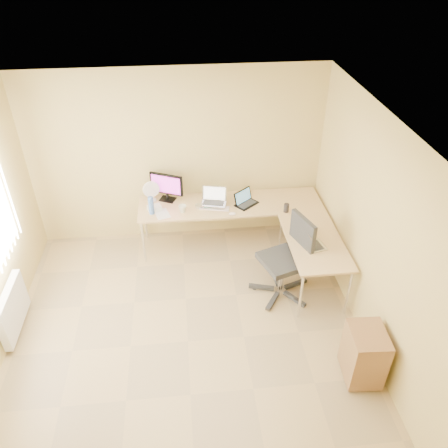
{
  "coord_description": "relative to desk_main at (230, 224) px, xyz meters",
  "views": [
    {
      "loc": [
        0.05,
        -3.56,
        4.16
      ],
      "look_at": [
        0.55,
        1.1,
        0.9
      ],
      "focal_mm": 35.65,
      "sensor_mm": 36.0,
      "label": 1
    }
  ],
  "objects": [
    {
      "name": "ceiling",
      "position": [
        -0.72,
        -1.85,
        2.24
      ],
      "size": [
        4.5,
        4.5,
        0.0
      ],
      "primitive_type": "plane",
      "rotation": [
        3.14,
        0.0,
        0.0
      ],
      "color": "white",
      "rests_on": "ground"
    },
    {
      "name": "keyboard",
      "position": [
        -0.24,
        -0.11,
        0.37
      ],
      "size": [
        0.43,
        0.22,
        0.02
      ],
      "primitive_type": "cube",
      "rotation": [
        0.0,
        0.0,
        -0.25
      ],
      "color": "silver",
      "rests_on": "desk_main"
    },
    {
      "name": "mouse",
      "position": [
        -0.01,
        -0.3,
        0.38
      ],
      "size": [
        0.11,
        0.09,
        0.04
      ],
      "primitive_type": "ellipsoid",
      "rotation": [
        0.0,
        0.0,
        0.34
      ],
      "color": "white",
      "rests_on": "desk_main"
    },
    {
      "name": "desk_fan",
      "position": [
        -1.13,
        0.2,
        0.52
      ],
      "size": [
        0.3,
        0.3,
        0.31
      ],
      "primitive_type": "cylinder",
      "rotation": [
        0.0,
        0.0,
        0.3
      ],
      "color": "white",
      "rests_on": "desk_main"
    },
    {
      "name": "cabinet",
      "position": [
        1.13,
        -2.53,
        -0.01
      ],
      "size": [
        0.4,
        0.48,
        0.63
      ],
      "primitive_type": "cube",
      "rotation": [
        0.0,
        0.0,
        -0.06
      ],
      "color": "#A27E43",
      "rests_on": "ground"
    },
    {
      "name": "mug",
      "position": [
        -0.7,
        -0.15,
        0.42
      ],
      "size": [
        0.14,
        0.14,
        0.11
      ],
      "primitive_type": "imported",
      "rotation": [
        0.0,
        0.0,
        0.28
      ],
      "color": "silver",
      "rests_on": "desk_main"
    },
    {
      "name": "laptop_center",
      "position": [
        -0.25,
        -0.06,
        0.53
      ],
      "size": [
        0.41,
        0.35,
        0.23
      ],
      "primitive_type": "cube",
      "rotation": [
        0.0,
        0.0,
        -0.25
      ],
      "color": "silver",
      "rests_on": "desk_main"
    },
    {
      "name": "radiator",
      "position": [
        -2.75,
        -1.45,
        -0.02
      ],
      "size": [
        0.09,
        0.8,
        0.55
      ],
      "primitive_type": "cube",
      "color": "white",
      "rests_on": "ground"
    },
    {
      "name": "black_cup",
      "position": [
        0.75,
        -0.3,
        0.43
      ],
      "size": [
        0.09,
        0.09,
        0.13
      ],
      "primitive_type": "cylinder",
      "rotation": [
        0.0,
        0.0,
        0.33
      ],
      "color": "black",
      "rests_on": "desk_main"
    },
    {
      "name": "desk_main",
      "position": [
        0.0,
        0.0,
        0.0
      ],
      "size": [
        2.65,
        0.7,
        0.73
      ],
      "primitive_type": "cube",
      "color": "tan",
      "rests_on": "ground"
    },
    {
      "name": "book_stack",
      "position": [
        -0.25,
        0.04,
        0.39
      ],
      "size": [
        0.28,
        0.35,
        0.05
      ],
      "primitive_type": "cube",
      "rotation": [
        0.0,
        0.0,
        -0.13
      ],
      "color": "#26806D",
      "rests_on": "desk_main"
    },
    {
      "name": "laptop_return",
      "position": [
        0.93,
        -1.12,
        0.47
      ],
      "size": [
        0.36,
        0.31,
        0.21
      ],
      "primitive_type": "cube",
      "rotation": [
        0.0,
        0.0,
        1.79
      ],
      "color": "#A9A9A9",
      "rests_on": "desk_return"
    },
    {
      "name": "monitor",
      "position": [
        -0.91,
        0.2,
        0.58
      ],
      "size": [
        0.52,
        0.35,
        0.42
      ],
      "primitive_type": "cube",
      "rotation": [
        0.0,
        0.0,
        -0.43
      ],
      "color": "black",
      "rests_on": "desk_main"
    },
    {
      "name": "wall_right",
      "position": [
        1.38,
        -1.85,
        0.93
      ],
      "size": [
        0.0,
        4.5,
        4.5
      ],
      "primitive_type": "plane",
      "rotation": [
        1.57,
        0.0,
        -1.57
      ],
      "color": "tan",
      "rests_on": "ground"
    },
    {
      "name": "papers",
      "position": [
        -0.98,
        -0.17,
        0.37
      ],
      "size": [
        0.25,
        0.3,
        0.01
      ],
      "primitive_type": "cube",
      "rotation": [
        0.0,
        0.0,
        0.29
      ],
      "color": "silver",
      "rests_on": "desk_main"
    },
    {
      "name": "desk_return",
      "position": [
        0.98,
        -1.0,
        0.0
      ],
      "size": [
        0.7,
        1.3,
        0.73
      ],
      "primitive_type": "cube",
      "color": "tan",
      "rests_on": "ground"
    },
    {
      "name": "office_chair",
      "position": [
        0.54,
        -1.13,
        0.14
      ],
      "size": [
        0.87,
        0.87,
        1.13
      ],
      "primitive_type": "cube",
      "rotation": [
        0.0,
        0.0,
        0.34
      ],
      "color": "#2A2A2A",
      "rests_on": "ground"
    },
    {
      "name": "water_bottle",
      "position": [
        -1.13,
        -0.14,
        0.5
      ],
      "size": [
        0.09,
        0.09,
        0.26
      ],
      "primitive_type": "cylinder",
      "rotation": [
        0.0,
        0.0,
        -0.31
      ],
      "color": "#456DB6",
      "rests_on": "desk_main"
    },
    {
      "name": "floor",
      "position": [
        -0.72,
        -1.85,
        -0.36
      ],
      "size": [
        4.5,
        4.5,
        0.0
      ],
      "primitive_type": "plane",
      "color": "tan",
      "rests_on": "ground"
    },
    {
      "name": "laptop_black",
      "position": [
        0.23,
        -0.05,
        0.47
      ],
      "size": [
        0.41,
        0.39,
        0.21
      ],
      "primitive_type": "cube",
      "rotation": [
        0.0,
        0.0,
        0.69
      ],
      "color": "black",
      "rests_on": "desk_main"
    },
    {
      "name": "cd_stack",
      "position": [
        -0.45,
        -0.04,
        0.38
      ],
      "size": [
        0.13,
        0.13,
        0.03
      ],
      "primitive_type": "cylinder",
      "rotation": [
        0.0,
        0.0,
        0.08
      ],
      "color": "silver",
      "rests_on": "desk_main"
    },
    {
      "name": "wall_back",
      "position": [
        -0.72,
        0.4,
        0.93
      ],
      "size": [
        4.5,
        0.0,
        4.5
      ],
      "primitive_type": "plane",
      "rotation": [
        1.57,
        0.0,
        0.0
      ],
      "color": "tan",
      "rests_on": "ground"
    },
    {
      "name": "white_box",
      "position": [
        -1.09,
        -0.06,
        0.4
      ],
      "size": [
        0.22,
        0.19,
        0.07
      ],
      "primitive_type": "cube",
      "rotation": [
        0.0,
        0.0,
        0.33
      ],
      "color": "silver",
      "rests_on": "desk_main"
    }
  ]
}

